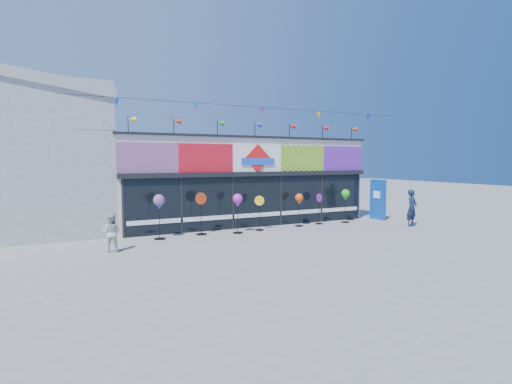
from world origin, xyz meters
TOP-DOWN VIEW (x-y plane):
  - ground at (0.00, 0.00)m, footprint 80.00×80.00m
  - kite_shop at (0.00, 5.94)m, footprint 16.00×5.70m
  - neighbour_building at (-10.00, 7.00)m, footprint 8.18×7.20m
  - blue_sign at (6.55, 2.77)m, footprint 0.18×1.02m
  - spinner_0 at (-4.61, 2.52)m, footprint 0.44×0.44m
  - spinner_1 at (-2.88, 2.72)m, footprint 0.48×0.44m
  - spinner_2 at (-1.42, 2.37)m, footprint 0.42×0.42m
  - spinner_3 at (-0.32, 2.58)m, footprint 0.40×0.38m
  - spinner_4 at (1.80, 2.73)m, footprint 0.38×0.38m
  - spinner_5 at (2.98, 2.84)m, footprint 0.39×0.37m
  - spinner_6 at (4.39, 2.67)m, footprint 0.41×0.41m
  - adult_man at (6.39, 0.43)m, footprint 0.70×0.56m
  - child at (-6.50, 1.14)m, footprint 0.71×0.59m

SIDE VIEW (x-z plane):
  - ground at x=0.00m, z-range 0.00..0.00m
  - child at x=-6.50m, z-range 0.00..1.27m
  - spinner_5 at x=2.98m, z-range 0.04..1.49m
  - spinner_3 at x=-0.32m, z-range 0.04..1.54m
  - adult_man at x=6.39m, z-range 0.00..1.68m
  - spinner_1 at x=-2.88m, z-range 0.05..1.76m
  - blue_sign at x=6.55m, z-range 0.01..2.04m
  - spinner_4 at x=1.80m, z-range 0.45..1.95m
  - spinner_6 at x=4.39m, z-range 0.49..2.11m
  - spinner_2 at x=-1.42m, z-range 0.49..2.13m
  - spinner_0 at x=-4.61m, z-range 0.52..2.24m
  - kite_shop at x=0.00m, z-range -0.61..4.70m
  - neighbour_building at x=-10.00m, z-range -0.23..6.64m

